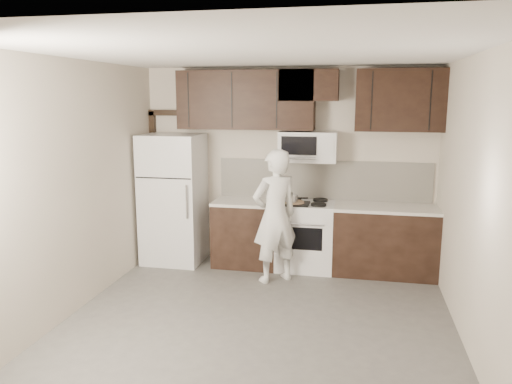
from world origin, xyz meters
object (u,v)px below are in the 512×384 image
(refrigerator, at_px, (174,199))
(person, at_px, (275,216))
(stove, at_px, (305,235))
(microwave, at_px, (308,147))

(refrigerator, bearing_deg, person, -18.18)
(stove, xyz_separation_m, person, (-0.33, -0.55, 0.38))
(microwave, relative_size, person, 0.45)
(microwave, distance_m, refrigerator, 2.00)
(refrigerator, bearing_deg, microwave, 5.15)
(refrigerator, height_order, person, refrigerator)
(microwave, height_order, person, microwave)
(stove, distance_m, person, 0.74)
(microwave, bearing_deg, person, -116.30)
(stove, height_order, refrigerator, refrigerator)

